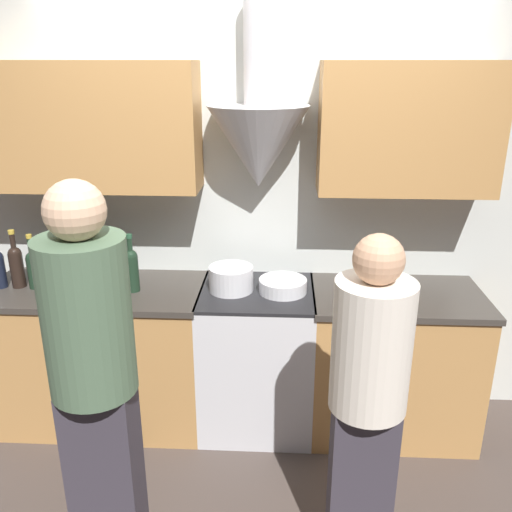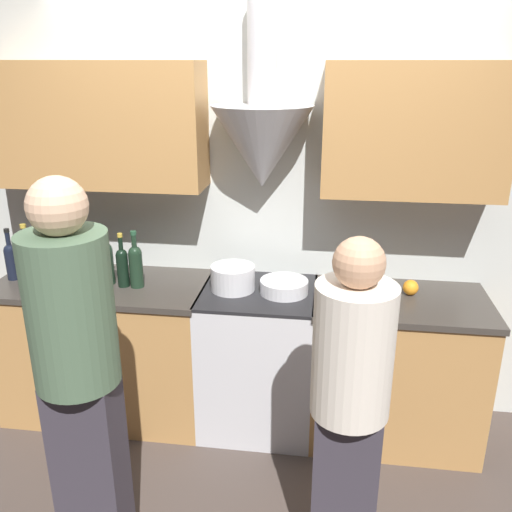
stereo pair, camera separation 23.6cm
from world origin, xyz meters
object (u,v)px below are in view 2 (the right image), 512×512
object	(u,v)px
wine_bottle_0	(11,259)
wine_bottle_1	(28,257)
wine_bottle_3	(58,261)
person_foreground_right	(349,402)
wine_bottle_5	(89,261)
orange_fruit	(411,287)
saucepan	(374,301)
wine_bottle_2	(43,261)
wine_bottle_4	(73,261)
wine_bottle_7	(122,265)
stock_pot	(233,278)
wine_bottle_6	(107,261)
stove_range	(258,357)
mixing_bowl	(284,286)
wine_bottle_8	(136,264)
person_foreground_left	(78,371)

from	to	relation	value
wine_bottle_0	wine_bottle_1	distance (m)	0.10
wine_bottle_3	person_foreground_right	size ratio (longest dim) A/B	0.22
wine_bottle_5	orange_fruit	distance (m)	1.88
wine_bottle_5	saucepan	xyz separation A→B (m)	(1.65, -0.13, -0.09)
wine_bottle_3	saucepan	world-z (taller)	wine_bottle_3
wine_bottle_2	wine_bottle_4	xyz separation A→B (m)	(0.19, -0.00, 0.01)
wine_bottle_5	wine_bottle_7	bearing A→B (deg)	-5.65
wine_bottle_1	wine_bottle_7	xyz separation A→B (m)	(0.61, -0.03, -0.01)
wine_bottle_5	stock_pot	bearing A→B (deg)	1.23
wine_bottle_6	wine_bottle_7	world-z (taller)	wine_bottle_6
stove_range	stock_pot	bearing A→B (deg)	179.67
stock_pot	saucepan	world-z (taller)	stock_pot
stove_range	wine_bottle_0	bearing A→B (deg)	-179.02
orange_fruit	wine_bottle_1	bearing A→B (deg)	-178.07
stove_range	wine_bottle_0	world-z (taller)	wine_bottle_0
wine_bottle_4	mixing_bowl	world-z (taller)	wine_bottle_4
stove_range	wine_bottle_0	size ratio (longest dim) A/B	2.79
mixing_bowl	stove_range	bearing A→B (deg)	176.55
stock_pot	orange_fruit	xyz separation A→B (m)	(1.01, 0.06, -0.03)
wine_bottle_5	saucepan	bearing A→B (deg)	-4.59
wine_bottle_0	saucepan	size ratio (longest dim) A/B	2.08
wine_bottle_0	wine_bottle_5	world-z (taller)	wine_bottle_5
saucepan	wine_bottle_1	bearing A→B (deg)	176.16
wine_bottle_6	mixing_bowl	xyz separation A→B (m)	(1.05, 0.00, -0.10)
wine_bottle_3	wine_bottle_7	size ratio (longest dim) A/B	1.05
wine_bottle_5	mixing_bowl	xyz separation A→B (m)	(1.16, 0.01, -0.10)
wine_bottle_7	wine_bottle_8	bearing A→B (deg)	1.21
wine_bottle_3	wine_bottle_7	world-z (taller)	wine_bottle_3
wine_bottle_1	wine_bottle_6	distance (m)	0.50
wine_bottle_5	wine_bottle_6	size ratio (longest dim) A/B	1.00
wine_bottle_6	stock_pot	world-z (taller)	wine_bottle_6
stove_range	person_foreground_left	xyz separation A→B (m)	(-0.57, -1.10, 0.54)
wine_bottle_5	orange_fruit	world-z (taller)	wine_bottle_5
wine_bottle_1	stock_pot	bearing A→B (deg)	0.64
stove_range	saucepan	size ratio (longest dim) A/B	5.81
wine_bottle_6	wine_bottle_7	xyz separation A→B (m)	(0.10, -0.03, -0.01)
wine_bottle_5	saucepan	distance (m)	1.66
wine_bottle_6	wine_bottle_8	size ratio (longest dim) A/B	1.00
saucepan	wine_bottle_8	bearing A→B (deg)	175.24
wine_bottle_3	wine_bottle_8	distance (m)	0.48
wine_bottle_3	person_foreground_right	distance (m)	1.95
person_foreground_right	stove_range	bearing A→B (deg)	116.99
mixing_bowl	person_foreground_left	world-z (taller)	person_foreground_left
wine_bottle_6	wine_bottle_4	bearing A→B (deg)	-177.35
wine_bottle_0	mixing_bowl	distance (m)	1.65
wine_bottle_1	wine_bottle_8	xyz separation A→B (m)	(0.69, -0.02, 0.00)
wine_bottle_0	person_foreground_right	world-z (taller)	person_foreground_right
wine_bottle_7	stock_pot	size ratio (longest dim) A/B	1.27
stock_pot	orange_fruit	distance (m)	1.01
wine_bottle_4	wine_bottle_8	bearing A→B (deg)	-2.04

